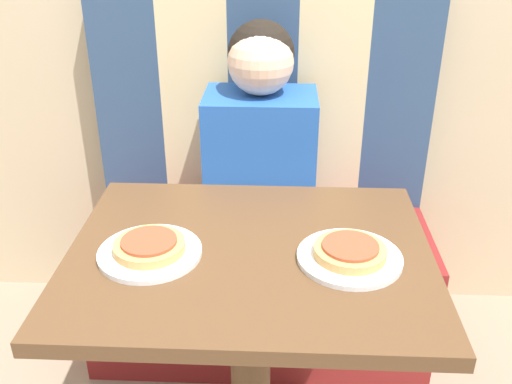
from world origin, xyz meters
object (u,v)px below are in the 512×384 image
(person, at_px, (260,136))
(pizza_right, at_px, (350,250))
(plate_left, at_px, (150,253))
(pizza_left, at_px, (149,245))
(plate_right, at_px, (349,258))

(person, height_order, pizza_right, person)
(plate_left, distance_m, pizza_left, 0.02)
(person, height_order, plate_left, person)
(person, distance_m, pizza_right, 0.67)
(plate_left, xyz_separation_m, pizza_left, (0.00, -0.00, 0.02))
(person, height_order, pizza_left, person)
(person, relative_size, plate_right, 3.02)
(plate_right, bearing_deg, pizza_right, -165.96)
(plate_right, bearing_deg, pizza_left, -180.00)
(plate_left, xyz_separation_m, plate_right, (0.44, 0.00, 0.00))
(plate_left, relative_size, pizza_left, 1.46)
(pizza_right, bearing_deg, person, 108.87)
(person, distance_m, plate_left, 0.68)
(plate_left, height_order, plate_right, same)
(plate_right, height_order, pizza_left, pizza_left)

